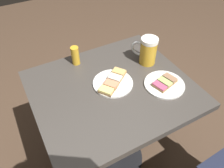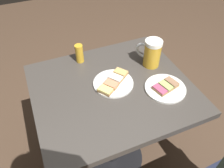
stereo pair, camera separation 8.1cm
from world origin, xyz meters
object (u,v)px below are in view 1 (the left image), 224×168
(plate_far, at_px, (164,84))
(beer_mug, at_px, (148,51))
(beer_glass_small, at_px, (75,56))
(plate_near, at_px, (113,82))

(plate_far, xyz_separation_m, beer_mug, (0.03, 0.20, 0.07))
(beer_mug, distance_m, beer_glass_small, 0.40)
(plate_near, xyz_separation_m, beer_glass_small, (-0.10, 0.25, 0.04))
(beer_mug, bearing_deg, beer_glass_small, 153.22)
(plate_far, xyz_separation_m, beer_glass_small, (-0.33, 0.38, 0.04))
(plate_far, bearing_deg, beer_glass_small, 130.67)
(plate_far, bearing_deg, beer_mug, 82.13)
(beer_glass_small, bearing_deg, beer_mug, -26.78)
(plate_far, height_order, beer_glass_small, beer_glass_small)
(plate_near, bearing_deg, beer_mug, 14.93)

